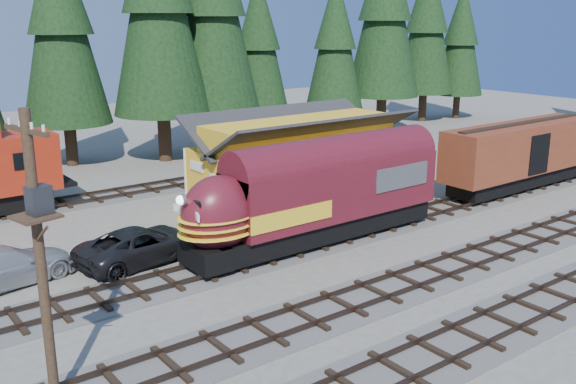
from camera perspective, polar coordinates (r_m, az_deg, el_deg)
ground at (r=31.15m, az=13.21°, el=-4.92°), size 120.00×120.00×0.00m
track_siding at (r=41.10m, az=17.90°, el=-0.26°), size 68.00×3.20×0.33m
track_spur at (r=39.96m, az=-17.12°, el=-0.63°), size 32.00×3.20×0.33m
depot at (r=37.58m, az=1.13°, el=3.64°), size 12.80×7.00×5.30m
conifer_backdrop at (r=50.29m, az=-7.32°, el=14.88°), size 78.55×23.98×17.44m
locomotive at (r=30.04m, az=1.99°, el=-0.67°), size 14.17×2.82×3.85m
boxcar at (r=42.38m, az=19.88°, el=3.25°), size 12.40×2.66×3.90m
utility_pole at (r=17.93m, az=-21.18°, el=-4.48°), size 1.22×2.03×8.39m
pickup_truck_a at (r=29.16m, az=-12.90°, el=-4.62°), size 6.13×3.50×1.61m
pickup_truck_b at (r=28.47m, az=-23.87°, el=-6.07°), size 5.94×3.32×1.63m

